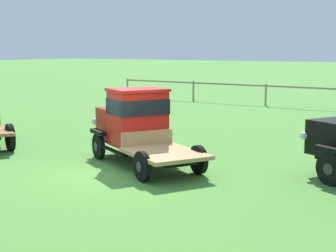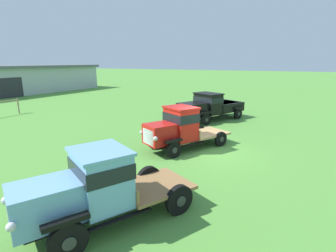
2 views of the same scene
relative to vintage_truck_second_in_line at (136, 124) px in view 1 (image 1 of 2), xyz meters
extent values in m
plane|color=#518E38|center=(0.39, -1.37, -1.13)|extent=(240.00, 240.00, 0.00)
cylinder|color=#997F60|center=(-3.16, 16.37, -0.50)|extent=(0.12, 0.12, 1.26)
cylinder|color=#997F60|center=(-8.25, 16.55, -0.50)|extent=(0.12, 0.12, 1.26)
cylinder|color=#997F60|center=(-13.45, 16.23, -0.50)|extent=(0.12, 0.12, 1.26)
cube|color=#997F60|center=(-5.68, 16.37, 0.01)|extent=(15.74, 0.08, 0.10)
cylinder|color=black|center=(-4.38, -1.02, -0.69)|extent=(0.87, 0.55, 0.89)
cylinder|color=#2D2D2D|center=(-4.34, -0.93, -0.69)|extent=(0.29, 0.17, 0.31)
cylinder|color=black|center=(-1.17, -0.33, -0.74)|extent=(0.75, 0.47, 0.77)
cylinder|color=#2D2D2D|center=(-1.21, -0.41, -0.74)|extent=(0.25, 0.15, 0.27)
cylinder|color=black|center=(-0.42, 1.14, -0.74)|extent=(0.75, 0.47, 0.77)
cylinder|color=#2D2D2D|center=(-0.38, 1.21, -0.74)|extent=(0.25, 0.15, 0.27)
cylinder|color=black|center=(1.53, -1.70, -0.74)|extent=(0.75, 0.47, 0.77)
cylinder|color=#2D2D2D|center=(1.49, -1.78, -0.74)|extent=(0.25, 0.15, 0.27)
cylinder|color=black|center=(2.28, -0.24, -0.74)|extent=(0.75, 0.47, 0.77)
cylinder|color=#2D2D2D|center=(2.32, -0.16, -0.74)|extent=(0.25, 0.15, 0.27)
cube|color=black|center=(0.51, -0.26, -0.67)|extent=(4.23, 2.75, 0.12)
cube|color=red|center=(-0.97, 0.49, -0.13)|extent=(1.70, 1.63, 0.94)
cube|color=silver|center=(-1.53, 0.78, -0.18)|extent=(0.46, 0.83, 0.71)
sphere|color=silver|center=(-1.82, 0.23, -0.11)|extent=(0.20, 0.20, 0.20)
sphere|color=silver|center=(-1.26, 1.34, -0.11)|extent=(0.20, 0.20, 0.20)
cube|color=black|center=(-1.17, -0.33, -0.31)|extent=(0.88, 0.58, 0.12)
cube|color=black|center=(-0.42, 1.14, -0.31)|extent=(0.88, 0.58, 0.12)
cube|color=red|center=(0.13, -0.06, 0.18)|extent=(1.68, 1.81, 1.56)
cube|color=black|center=(0.13, -0.06, 0.53)|extent=(1.73, 1.86, 0.44)
cube|color=red|center=(0.13, -0.06, 1.00)|extent=(1.81, 1.92, 0.08)
cube|color=black|center=(-0.14, -0.84, -0.69)|extent=(1.49, 0.85, 0.05)
cube|color=black|center=(0.60, 0.60, -0.69)|extent=(1.49, 0.85, 0.05)
cube|color=tan|center=(1.61, -0.82, -0.56)|extent=(2.71, 2.49, 0.10)
cube|color=tan|center=(0.67, -0.34, -0.33)|extent=(0.78, 1.43, 0.44)
cylinder|color=black|center=(5.52, 0.58, -0.72)|extent=(0.82, 0.49, 0.82)
cylinder|color=#2D2D2D|center=(5.48, 0.50, -0.72)|extent=(0.27, 0.15, 0.29)
cube|color=silver|center=(4.91, 2.05, -0.17)|extent=(0.55, 1.09, 0.68)
sphere|color=silver|center=(4.56, 1.32, -0.10)|extent=(0.20, 0.20, 0.20)
cube|color=black|center=(5.52, 0.58, -0.26)|extent=(0.94, 0.58, 0.12)
camera|label=1|loc=(9.16, -11.65, 2.15)|focal=55.00mm
camera|label=2|loc=(-11.27, -5.44, 3.17)|focal=28.00mm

